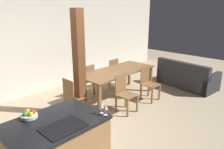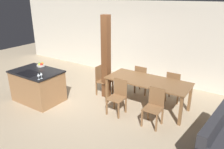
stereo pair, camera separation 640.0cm
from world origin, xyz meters
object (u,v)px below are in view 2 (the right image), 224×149
Objects in this scene: fruit_bowl at (41,65)px; dining_chair_far_left at (142,79)px; wine_glass_middle at (41,74)px; dining_table at (148,83)px; dining_chair_near_left at (118,96)px; dining_chair_far_right at (174,86)px; dining_chair_near_right at (154,106)px; kitchen_island at (38,86)px; wine_glass_near at (38,75)px; dining_chair_head_end at (103,80)px; timber_post at (106,58)px.

fruit_bowl is 0.26× the size of dining_chair_far_left.
wine_glass_middle is 0.08× the size of dining_table.
dining_chair_near_left is at bearing 7.46° from fruit_bowl.
dining_table is 0.87m from dining_chair_far_right.
dining_chair_far_right is (3.44, 1.70, -0.48)m from fruit_bowl.
dining_table is 0.87m from dining_chair_near_right.
fruit_bowl is at bearing 26.30° from dining_chair_far_right.
kitchen_island is 1.53× the size of dining_chair_near_left.
kitchen_island is at bearing 146.88° from wine_glass_near.
dining_table is 1.48m from dining_chair_head_end.
wine_glass_middle is 2.87m from dining_chair_near_right.
fruit_bowl is at bearing -149.98° from timber_post.
dining_chair_near_right is at bearing 21.64° from wine_glass_near.
dining_chair_near_left and dining_chair_near_right have the same top height.
kitchen_island is 1.53× the size of dining_chair_near_right.
dining_table is 0.87m from dining_chair_far_left.
dining_chair_head_end is at bearing 45.89° from kitchen_island.
dining_chair_far_right and dining_chair_head_end have the same top height.
wine_glass_near is (0.80, -0.73, 0.08)m from fruit_bowl.
dining_chair_far_left is 1.00× the size of dining_chair_far_right.
kitchen_island is 1.87m from dining_chair_head_end.
kitchen_island is 2.37m from dining_chair_near_left.
dining_chair_far_left and dining_chair_head_end have the same top height.
dining_table is 2.43× the size of dining_chair_head_end.
wine_glass_middle is 1.88m from dining_chair_head_end.
kitchen_island reaches higher than dining_chair_near_left.
wine_glass_near is 0.18× the size of dining_chair_far_right.
dining_chair_near_left and dining_chair_far_left have the same top height.
dining_table is at bearing 54.54° from dining_chair_far_right.
dining_chair_near_left is (1.66, 1.05, -0.56)m from wine_glass_near.
timber_post is (0.17, -0.05, 0.72)m from dining_chair_head_end.
dining_chair_far_left is 1.00× the size of dining_chair_head_end.
timber_post is at bearing -177.64° from dining_table.
wine_glass_near is 0.18× the size of dining_chair_near_right.
wine_glass_middle is (0.00, 0.08, 0.00)m from wine_glass_near.
wine_glass_middle is at bearing 41.57° from dining_chair_far_right.
wine_glass_near is 0.18× the size of dining_chair_near_left.
dining_chair_near_right is 2.08m from dining_chair_head_end.
dining_chair_near_left reaches higher than dining_table.
dining_chair_head_end is at bearing 160.58° from dining_chair_near_right.
timber_post reaches higher than wine_glass_middle.
fruit_bowl is at bearing 141.03° from wine_glass_middle.
dining_chair_head_end is 0.38× the size of timber_post.
dining_chair_near_right is 1.00× the size of dining_chair_far_right.
dining_chair_head_end is (0.69, 1.66, -0.56)m from wine_glass_middle.
dining_chair_far_right is 0.38× the size of timber_post.
wine_glass_middle reaches higher than dining_chair_near_left.
dining_chair_far_left is 1.19m from dining_chair_head_end.
fruit_bowl is 3.03m from dining_chair_far_left.
wine_glass_middle is at bearing -38.97° from fruit_bowl.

